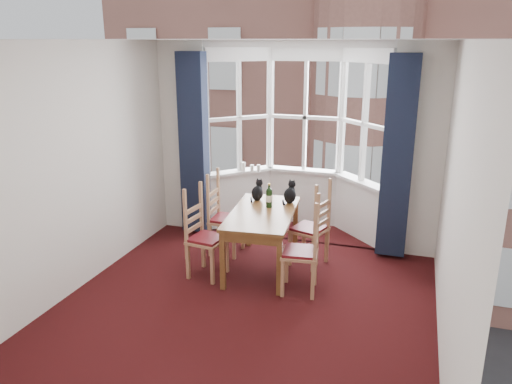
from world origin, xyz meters
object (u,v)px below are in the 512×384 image
at_px(candle_tall, 243,167).
at_px(dining_table, 262,219).
at_px(candle_extra, 259,168).
at_px(wine_bottle, 269,197).
at_px(cat_right, 290,194).
at_px(chair_left_far, 220,219).
at_px(cat_left, 258,192).
at_px(chair_right_far, 315,231).
at_px(chair_left_near, 201,239).
at_px(chair_right_near, 308,254).
at_px(candle_short, 252,168).

bearing_deg(candle_tall, dining_table, -62.14).
bearing_deg(candle_extra, wine_bottle, -66.68).
height_order(wine_bottle, candle_tall, wine_bottle).
distance_m(cat_right, candle_tall, 1.36).
height_order(chair_left_far, cat_left, cat_left).
relative_size(chair_right_far, wine_bottle, 2.95).
height_order(chair_left_near, chair_left_far, same).
bearing_deg(cat_left, chair_right_near, -45.01).
height_order(chair_left_near, wine_bottle, wine_bottle).
relative_size(chair_right_far, candle_tall, 6.68).
relative_size(chair_left_near, chair_right_near, 1.00).
distance_m(chair_right_far, wine_bottle, 0.73).
distance_m(chair_left_near, candle_extra, 1.92).
relative_size(dining_table, chair_left_near, 1.62).
bearing_deg(candle_extra, chair_left_far, -98.86).
distance_m(cat_left, candle_extra, 1.06).
xyz_separation_m(dining_table, chair_left_near, (-0.66, -0.41, -0.19)).
bearing_deg(chair_left_near, chair_right_far, 27.89).
height_order(chair_right_far, candle_extra, candle_extra).
height_order(chair_right_near, candle_extra, candle_extra).
xyz_separation_m(cat_left, candle_extra, (-0.31, 1.02, 0.06)).
bearing_deg(candle_short, chair_left_near, -91.52).
bearing_deg(wine_bottle, chair_right_near, -44.59).
bearing_deg(candle_tall, chair_left_far, -87.48).
height_order(cat_left, candle_short, cat_left).
xyz_separation_m(candle_tall, candle_short, (0.13, 0.03, -0.02)).
distance_m(chair_right_far, candle_extra, 1.70).
height_order(cat_left, candle_tall, cat_left).
height_order(chair_right_far, candle_short, candle_short).
bearing_deg(chair_right_near, candle_tall, 127.56).
height_order(chair_left_far, cat_right, cat_right).
bearing_deg(dining_table, chair_right_near, -33.22).
bearing_deg(chair_right_near, chair_right_far, 94.69).
bearing_deg(cat_right, cat_left, -176.69).
relative_size(chair_left_far, chair_right_far, 1.00).
bearing_deg(chair_left_far, chair_left_near, -87.46).
xyz_separation_m(cat_left, wine_bottle, (0.23, -0.24, 0.03)).
relative_size(cat_left, candle_tall, 2.12).
xyz_separation_m(candle_tall, candle_extra, (0.23, 0.05, -0.02)).
distance_m(cat_left, candle_tall, 1.11).
bearing_deg(chair_left_near, chair_left_far, 92.54).
xyz_separation_m(chair_left_near, candle_short, (0.05, 1.84, 0.45)).
xyz_separation_m(cat_left, candle_short, (-0.41, 1.00, 0.05)).
relative_size(chair_left_near, candle_tall, 6.68).
distance_m(dining_table, candle_extra, 1.57).
bearing_deg(candle_tall, candle_short, 13.10).
relative_size(chair_right_near, candle_tall, 6.68).
bearing_deg(candle_short, cat_left, -67.66).
xyz_separation_m(chair_left_far, candle_tall, (-0.05, 1.10, 0.47)).
bearing_deg(cat_left, candle_tall, 119.12).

